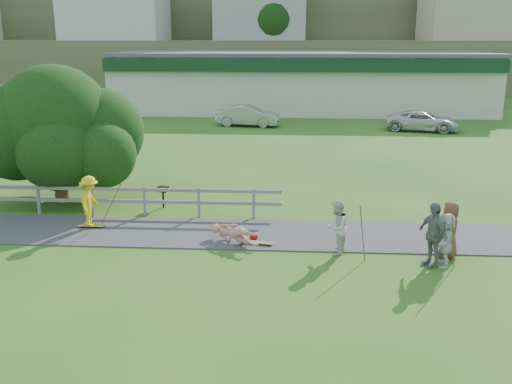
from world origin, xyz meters
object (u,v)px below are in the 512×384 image
skater_rider (90,204)px  spectator_a (337,227)px  car_silver (248,116)px  car_white (422,121)px  spectator_d (446,239)px  skater_fallen (234,234)px  spectator_b (433,234)px  bbq (163,197)px  spectator_c (450,230)px  tree (58,151)px

skater_rider → spectator_a: skater_rider is taller
car_silver → car_white: 12.45m
spectator_a → spectator_d: bearing=93.8°
skater_fallen → spectator_a: 3.28m
skater_rider → spectator_b: bearing=-104.0°
spectator_a → bbq: bearing=-108.9°
skater_rider → car_silver: size_ratio=0.38×
spectator_c → tree: 15.06m
car_silver → tree: tree is taller
spectator_c → car_silver: size_ratio=0.37×
skater_fallen → car_white: (10.87, 23.43, 0.37)m
bbq → spectator_d: bearing=-11.2°
car_silver → bbq: (-1.64, -21.01, -0.35)m
skater_fallen → bbq: (-3.14, 3.83, 0.08)m
spectator_b → car_silver: spectator_b is taller
spectator_b → tree: (-13.34, 6.16, 1.03)m
spectator_c → car_white: (4.39, 24.16, -0.16)m
skater_rider → car_white: size_ratio=0.35×
car_silver → bbq: bearing=-174.9°
skater_rider → bbq: bearing=-36.3°
spectator_b → spectator_c: size_ratio=1.10×
spectator_c → spectator_d: size_ratio=1.09×
bbq → car_silver: bearing=103.5°
skater_rider → skater_fallen: bearing=-103.7°
spectator_a → car_white: size_ratio=0.33×
car_silver → car_white: (12.37, -1.41, -0.06)m
spectator_b → car_silver: 27.27m
spectator_d → tree: 15.06m
car_white → spectator_b: bearing=-177.8°
spectator_b → tree: 14.73m
spectator_d → car_silver: (-7.71, 26.22, -0.03)m
skater_rider → tree: tree is taller
car_silver → skater_fallen: bearing=-167.0°
car_silver → tree: bearing=172.9°
skater_rider → spectator_d: bearing=-103.3°
spectator_a → bbq: spectator_a is taller
spectator_c → car_silver: bearing=-129.6°
skater_rider → spectator_c: size_ratio=1.01×
tree → bbq: size_ratio=8.77×
spectator_a → spectator_c: 3.32m
spectator_c → car_white: 24.56m
skater_rider → spectator_b: size_ratio=0.92×
spectator_d → bbq: bearing=-107.8°
bbq → skater_fallen: bearing=-32.8°
spectator_a → spectator_b: bearing=91.1°
skater_rider → skater_fallen: size_ratio=0.95×
skater_fallen → spectator_b: 6.03m
car_white → tree: bearing=149.1°
car_silver → bbq: car_silver is taller
spectator_a → car_silver: (-4.67, 25.52, -0.08)m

